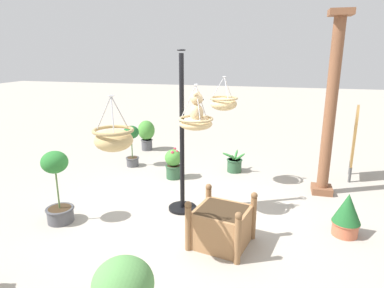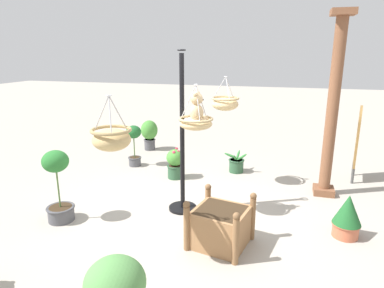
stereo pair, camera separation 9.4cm
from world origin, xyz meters
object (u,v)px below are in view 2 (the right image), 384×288
object	(u,v)px
display_pole_central	(182,163)
potted_plant_fern_front	(175,163)
potted_plant_conical_shrub	(134,142)
teddy_bear	(197,110)
potted_plant_tall_leafy	(347,216)
greenhouse_pillar_left	(332,111)
display_sign_board	(358,136)
hanging_basket_right_low	(112,138)
wooden_planter_box	(220,225)
potted_plant_broad_leaf	(149,133)
potted_plant_small_succulent	(58,186)
hanging_basket_left_high	(225,103)
potted_plant_trailing_ivy	(236,164)
hanging_basket_with_teddy	(196,123)

from	to	relation	value
display_pole_central	potted_plant_fern_front	world-z (taller)	display_pole_central
potted_plant_fern_front	potted_plant_conical_shrub	distance (m)	1.21
teddy_bear	potted_plant_tall_leafy	bearing A→B (deg)	88.52
greenhouse_pillar_left	display_sign_board	size ratio (longest dim) A/B	2.10
display_sign_board	hanging_basket_right_low	bearing A→B (deg)	-39.55
wooden_planter_box	potted_plant_broad_leaf	distance (m)	4.63
display_pole_central	potted_plant_small_succulent	size ratio (longest dim) A/B	2.27
teddy_bear	hanging_basket_left_high	world-z (taller)	hanging_basket_left_high
display_pole_central	display_sign_board	xyz separation A→B (m)	(-2.14, 2.83, 0.10)
greenhouse_pillar_left	potted_plant_fern_front	distance (m)	3.00
potted_plant_trailing_ivy	display_sign_board	size ratio (longest dim) A/B	0.34
display_pole_central	teddy_bear	size ratio (longest dim) A/B	5.52
display_pole_central	potted_plant_conical_shrub	distance (m)	2.40
teddy_bear	potted_plant_tall_leafy	size ratio (longest dim) A/B	0.74
hanging_basket_with_teddy	potted_plant_fern_front	size ratio (longest dim) A/B	1.08
greenhouse_pillar_left	potted_plant_broad_leaf	world-z (taller)	greenhouse_pillar_left
teddy_bear	greenhouse_pillar_left	distance (m)	2.39
display_pole_central	potted_plant_small_succulent	bearing A→B (deg)	-62.72
hanging_basket_right_low	greenhouse_pillar_left	world-z (taller)	greenhouse_pillar_left
hanging_basket_with_teddy	teddy_bear	world-z (taller)	hanging_basket_with_teddy
wooden_planter_box	potted_plant_conical_shrub	world-z (taller)	potted_plant_conical_shrub
hanging_basket_with_teddy	hanging_basket_right_low	xyz separation A→B (m)	(1.47, -0.53, 0.10)
display_pole_central	greenhouse_pillar_left	xyz separation A→B (m)	(-1.24, 2.21, 0.71)
display_pole_central	greenhouse_pillar_left	size ratio (longest dim) A/B	0.80
potted_plant_trailing_ivy	potted_plant_broad_leaf	bearing A→B (deg)	-114.11
hanging_basket_right_low	potted_plant_broad_leaf	size ratio (longest dim) A/B	0.77
potted_plant_tall_leafy	potted_plant_small_succulent	size ratio (longest dim) A/B	0.56
potted_plant_broad_leaf	potted_plant_trailing_ivy	bearing A→B (deg)	65.89
hanging_basket_left_high	hanging_basket_right_low	bearing A→B (deg)	-14.36
potted_plant_trailing_ivy	display_sign_board	bearing A→B (deg)	94.90
greenhouse_pillar_left	display_sign_board	bearing A→B (deg)	145.76
greenhouse_pillar_left	potted_plant_tall_leafy	world-z (taller)	greenhouse_pillar_left
potted_plant_tall_leafy	potted_plant_conical_shrub	xyz separation A→B (m)	(-1.95, -4.00, 0.22)
teddy_bear	potted_plant_broad_leaf	size ratio (longest dim) A/B	0.59
hanging_basket_with_teddy	potted_plant_conical_shrub	size ratio (longest dim) A/B	0.72
display_pole_central	potted_plant_broad_leaf	xyz separation A→B (m)	(-3.01, -1.80, -0.33)
greenhouse_pillar_left	potted_plant_tall_leafy	size ratio (longest dim) A/B	5.06
hanging_basket_right_low	potted_plant_fern_front	world-z (taller)	hanging_basket_right_low
hanging_basket_right_low	potted_plant_conical_shrub	distance (m)	3.77
display_pole_central	greenhouse_pillar_left	bearing A→B (deg)	119.19
potted_plant_broad_leaf	hanging_basket_right_low	bearing A→B (deg)	18.26
potted_plant_small_succulent	display_sign_board	xyz separation A→B (m)	(-2.98, 4.46, 0.31)
potted_plant_small_succulent	potted_plant_conical_shrub	bearing A→B (deg)	-179.83
display_sign_board	wooden_planter_box	bearing A→B (deg)	-34.72
greenhouse_pillar_left	potted_plant_fern_front	size ratio (longest dim) A/B	5.11
potted_plant_small_succulent	potted_plant_broad_leaf	world-z (taller)	potted_plant_small_succulent
potted_plant_trailing_ivy	hanging_basket_with_teddy	bearing A→B (deg)	-8.60
potted_plant_small_succulent	potted_plant_trailing_ivy	size ratio (longest dim) A/B	2.19
potted_plant_small_succulent	potted_plant_trailing_ivy	world-z (taller)	potted_plant_small_succulent
hanging_basket_left_high	potted_plant_fern_front	world-z (taller)	hanging_basket_left_high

